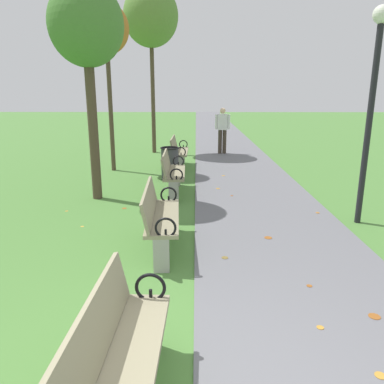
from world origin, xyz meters
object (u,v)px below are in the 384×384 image
object	(u,v)px
park_bench_1	(118,359)
trash_bin	(170,163)
park_bench_2	(160,216)
park_bench_4	(178,151)
park_bench_3	(172,172)
pedestrian_walking	(222,128)
lamp_post	(374,85)
tree_3	(151,17)
tree_1	(86,28)
tree_2	(106,31)

from	to	relation	value
park_bench_1	trash_bin	size ratio (longest dim) A/B	1.92
park_bench_2	park_bench_4	bearing A→B (deg)	90.00
park_bench_2	park_bench_3	bearing A→B (deg)	90.00
park_bench_1	pedestrian_walking	world-z (taller)	pedestrian_walking
pedestrian_walking	park_bench_3	bearing A→B (deg)	-104.87
pedestrian_walking	lamp_post	size ratio (longest dim) A/B	0.47
park_bench_4	tree_3	xyz separation A→B (m)	(-1.03, 2.85, 4.18)
park_bench_3	trash_bin	xyz separation A→B (m)	(-0.15, 1.38, -0.06)
park_bench_4	tree_3	size ratio (longest dim) A/B	0.28
pedestrian_walking	tree_1	bearing A→B (deg)	-117.21
park_bench_1	pedestrian_walking	distance (m)	11.63
tree_1	lamp_post	size ratio (longest dim) A/B	1.22
tree_3	trash_bin	distance (m)	6.20
park_bench_3	park_bench_4	distance (m)	2.97
park_bench_1	park_bench_4	bearing A→B (deg)	90.00
park_bench_2	tree_1	distance (m)	4.21
park_bench_2	tree_3	distance (m)	9.83
park_bench_2	tree_3	size ratio (longest dim) A/B	0.28
trash_bin	park_bench_2	bearing A→B (deg)	-88.08
pedestrian_walking	trash_bin	distance (m)	4.49
park_bench_2	park_bench_4	size ratio (longest dim) A/B	1.01
trash_bin	park_bench_1	bearing A→B (deg)	-88.85
pedestrian_walking	trash_bin	size ratio (longest dim) A/B	1.93
tree_3	trash_bin	world-z (taller)	tree_3
park_bench_2	park_bench_1	bearing A→B (deg)	-90.00
park_bench_2	tree_2	xyz separation A→B (m)	(-1.86, 5.57, 3.27)
park_bench_4	trash_bin	xyz separation A→B (m)	(-0.15, -1.59, -0.06)
park_bench_2	park_bench_4	distance (m)	5.99
park_bench_2	park_bench_4	xyz separation A→B (m)	(-0.00, 5.99, 0.00)
pedestrian_walking	lamp_post	xyz separation A→B (m)	(1.87, -7.42, 1.38)
park_bench_1	trash_bin	distance (m)	7.37
pedestrian_walking	trash_bin	bearing A→B (deg)	-111.25
park_bench_3	park_bench_4	size ratio (longest dim) A/B	1.00
tree_1	lamp_post	distance (m)	5.25
trash_bin	lamp_post	distance (m)	5.13
park_bench_2	tree_3	world-z (taller)	tree_3
park_bench_3	park_bench_2	bearing A→B (deg)	-90.00
park_bench_1	lamp_post	distance (m)	5.60
park_bench_2	park_bench_4	world-z (taller)	same
park_bench_3	tree_1	distance (m)	3.32
park_bench_4	lamp_post	bearing A→B (deg)	-55.47
park_bench_3	park_bench_1	bearing A→B (deg)	-90.00
park_bench_2	park_bench_3	world-z (taller)	same
park_bench_2	tree_1	world-z (taller)	tree_1
tree_1	pedestrian_walking	xyz separation A→B (m)	(3.05, 5.93, -2.45)
tree_1	trash_bin	world-z (taller)	tree_1
trash_bin	tree_3	bearing A→B (deg)	101.28
tree_2	tree_3	bearing A→B (deg)	75.85
park_bench_3	park_bench_4	xyz separation A→B (m)	(-0.00, 2.97, 0.00)
park_bench_3	lamp_post	world-z (taller)	lamp_post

